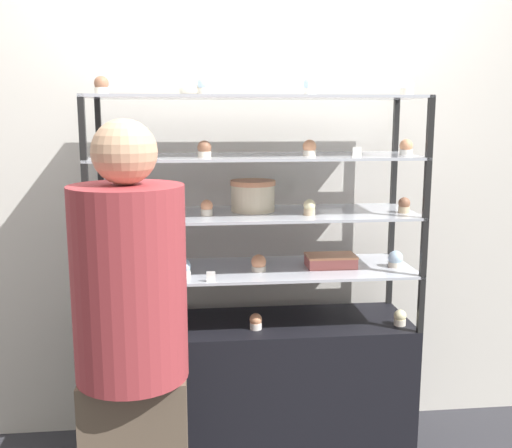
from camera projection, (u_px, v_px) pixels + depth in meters
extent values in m
cube|color=silver|center=(248.00, 173.00, 2.93)|extent=(8.00, 0.05, 2.60)
cube|color=black|center=(256.00, 391.00, 2.75)|extent=(1.39, 0.43, 0.66)
cube|color=black|center=(106.00, 287.00, 2.79)|extent=(0.02, 0.02, 0.25)
cube|color=black|center=(390.00, 278.00, 2.94)|extent=(0.02, 0.02, 0.25)
cube|color=black|center=(92.00, 316.00, 2.39)|extent=(0.02, 0.02, 0.25)
cube|color=black|center=(421.00, 304.00, 2.54)|extent=(0.02, 0.02, 0.25)
cube|color=#B7BCC6|center=(256.00, 270.00, 2.64)|extent=(1.39, 0.43, 0.01)
cube|color=black|center=(104.00, 235.00, 2.75)|extent=(0.02, 0.02, 0.25)
cube|color=black|center=(392.00, 229.00, 2.89)|extent=(0.02, 0.02, 0.25)
cube|color=black|center=(89.00, 255.00, 2.35)|extent=(0.02, 0.02, 0.25)
cube|color=black|center=(424.00, 247.00, 2.49)|extent=(0.02, 0.02, 0.25)
cube|color=#B7BCC6|center=(256.00, 214.00, 2.60)|extent=(1.39, 0.43, 0.01)
cube|color=black|center=(101.00, 181.00, 2.70)|extent=(0.02, 0.02, 0.25)
cube|color=black|center=(394.00, 178.00, 2.85)|extent=(0.02, 0.02, 0.25)
cube|color=black|center=(86.00, 193.00, 2.30)|extent=(0.02, 0.02, 0.25)
cube|color=black|center=(427.00, 188.00, 2.45)|extent=(0.02, 0.02, 0.25)
cube|color=#B7BCC6|center=(256.00, 157.00, 2.55)|extent=(1.39, 0.43, 0.01)
cube|color=black|center=(98.00, 125.00, 2.66)|extent=(0.02, 0.02, 0.25)
cube|color=black|center=(396.00, 125.00, 2.80)|extent=(0.02, 0.02, 0.25)
cube|color=black|center=(82.00, 127.00, 2.26)|extent=(0.02, 0.02, 0.25)
cube|color=black|center=(430.00, 126.00, 2.40)|extent=(0.02, 0.02, 0.25)
cube|color=#B7BCC6|center=(256.00, 97.00, 2.51)|extent=(1.39, 0.43, 0.01)
cylinder|color=beige|center=(253.00, 198.00, 2.63)|extent=(0.19, 0.19, 0.12)
cylinder|color=#E5996B|center=(253.00, 183.00, 2.62)|extent=(0.20, 0.20, 0.02)
cube|color=#C66660|center=(331.00, 262.00, 2.67)|extent=(0.21, 0.13, 0.05)
cube|color=#E5996B|center=(331.00, 256.00, 2.66)|extent=(0.22, 0.14, 0.01)
cylinder|color=beige|center=(111.00, 330.00, 2.55)|extent=(0.05, 0.05, 0.03)
sphere|color=silver|center=(111.00, 324.00, 2.54)|extent=(0.05, 0.05, 0.05)
cylinder|color=white|center=(256.00, 326.00, 2.60)|extent=(0.05, 0.05, 0.03)
sphere|color=#E5996B|center=(256.00, 319.00, 2.59)|extent=(0.05, 0.05, 0.05)
cylinder|color=beige|center=(400.00, 322.00, 2.65)|extent=(0.05, 0.05, 0.03)
sphere|color=#F4EAB2|center=(400.00, 316.00, 2.64)|extent=(0.05, 0.05, 0.05)
cube|color=white|center=(159.00, 337.00, 2.45)|extent=(0.04, 0.00, 0.04)
cylinder|color=#CCB28C|center=(107.00, 273.00, 2.52)|extent=(0.06, 0.06, 0.02)
sphere|color=silver|center=(107.00, 267.00, 2.51)|extent=(0.07, 0.07, 0.07)
cylinder|color=white|center=(183.00, 273.00, 2.52)|extent=(0.06, 0.06, 0.02)
sphere|color=silver|center=(183.00, 266.00, 2.52)|extent=(0.07, 0.07, 0.07)
cylinder|color=beige|center=(259.00, 268.00, 2.60)|extent=(0.06, 0.06, 0.02)
sphere|color=#E5996B|center=(259.00, 262.00, 2.59)|extent=(0.07, 0.07, 0.07)
cylinder|color=beige|center=(395.00, 264.00, 2.67)|extent=(0.06, 0.06, 0.02)
sphere|color=silver|center=(395.00, 258.00, 2.66)|extent=(0.07, 0.07, 0.07)
cube|color=white|center=(211.00, 277.00, 2.43)|extent=(0.04, 0.00, 0.04)
cylinder|color=beige|center=(104.00, 214.00, 2.47)|extent=(0.05, 0.05, 0.03)
sphere|color=silver|center=(103.00, 208.00, 2.46)|extent=(0.05, 0.05, 0.05)
cylinder|color=beige|center=(207.00, 212.00, 2.52)|extent=(0.05, 0.05, 0.03)
sphere|color=#E5996B|center=(207.00, 206.00, 2.52)|extent=(0.05, 0.05, 0.05)
cylinder|color=#CCB28C|center=(309.00, 212.00, 2.53)|extent=(0.05, 0.05, 0.03)
sphere|color=#F4EAB2|center=(309.00, 205.00, 2.53)|extent=(0.05, 0.05, 0.05)
cylinder|color=#CCB28C|center=(404.00, 210.00, 2.59)|extent=(0.05, 0.05, 0.03)
sphere|color=#8C5B42|center=(404.00, 203.00, 2.59)|extent=(0.05, 0.05, 0.05)
cube|color=white|center=(140.00, 217.00, 2.35)|extent=(0.04, 0.00, 0.04)
cylinder|color=white|center=(104.00, 154.00, 2.43)|extent=(0.05, 0.05, 0.02)
sphere|color=silver|center=(104.00, 148.00, 2.42)|extent=(0.06, 0.06, 0.06)
cylinder|color=beige|center=(205.00, 154.00, 2.43)|extent=(0.05, 0.05, 0.02)
sphere|color=#8C5B42|center=(204.00, 147.00, 2.43)|extent=(0.06, 0.06, 0.06)
cylinder|color=beige|center=(309.00, 153.00, 2.51)|extent=(0.05, 0.05, 0.02)
sphere|color=#E5996B|center=(310.00, 146.00, 2.50)|extent=(0.06, 0.06, 0.06)
cylinder|color=white|center=(406.00, 152.00, 2.56)|extent=(0.05, 0.05, 0.02)
sphere|color=#E5996B|center=(406.00, 146.00, 2.55)|extent=(0.06, 0.06, 0.06)
cube|color=white|center=(357.00, 152.00, 2.40)|extent=(0.04, 0.00, 0.04)
cylinder|color=beige|center=(102.00, 91.00, 2.39)|extent=(0.05, 0.05, 0.03)
sphere|color=#8C5B42|center=(101.00, 83.00, 2.38)|extent=(0.06, 0.06, 0.06)
cylinder|color=beige|center=(205.00, 92.00, 2.45)|extent=(0.05, 0.05, 0.03)
sphere|color=silver|center=(205.00, 84.00, 2.44)|extent=(0.06, 0.06, 0.06)
cylinder|color=white|center=(310.00, 92.00, 2.45)|extent=(0.05, 0.05, 0.03)
sphere|color=silver|center=(310.00, 84.00, 2.44)|extent=(0.06, 0.06, 0.06)
cylinder|color=beige|center=(407.00, 92.00, 2.52)|extent=(0.05, 0.05, 0.03)
sphere|color=white|center=(407.00, 85.00, 2.52)|extent=(0.06, 0.06, 0.06)
cube|color=white|center=(312.00, 89.00, 2.33)|extent=(0.04, 0.00, 0.04)
torus|color=#EFE5CC|center=(194.00, 91.00, 2.49)|extent=(0.12, 0.12, 0.04)
cylinder|color=#993338|center=(129.00, 283.00, 1.92)|extent=(0.37, 0.37, 0.63)
sphere|color=tan|center=(124.00, 152.00, 1.85)|extent=(0.21, 0.21, 0.21)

